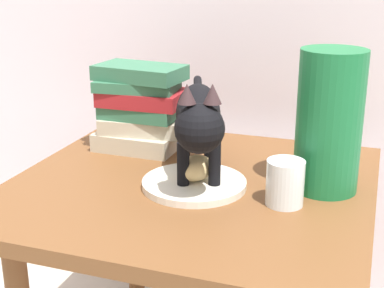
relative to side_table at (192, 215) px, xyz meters
name	(u,v)px	position (x,y,z in m)	size (l,w,h in m)	color
side_table	(192,215)	(0.00, 0.00, 0.00)	(0.72, 0.68, 0.56)	brown
plate	(194,184)	(0.01, -0.03, 0.08)	(0.21, 0.21, 0.01)	silver
bread_roll	(195,168)	(0.02, -0.02, 0.11)	(0.08, 0.06, 0.05)	#E0BC7A
cat	(199,118)	(0.01, 0.01, 0.21)	(0.20, 0.46, 0.23)	black
book_stack	(141,108)	(-0.18, 0.16, 0.18)	(0.22, 0.14, 0.20)	#BCB299
green_vase	(329,122)	(0.26, 0.05, 0.21)	(0.12, 0.12, 0.27)	#196B38
candle_jar	(285,185)	(0.20, -0.05, 0.11)	(0.07, 0.07, 0.08)	silver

